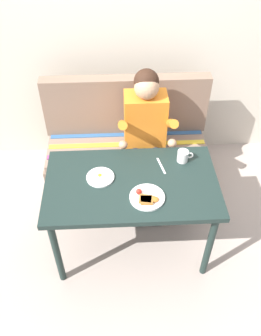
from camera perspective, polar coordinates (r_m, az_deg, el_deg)
The scene contains 9 objects.
ground_plane at distance 3.02m, azimuth 0.15°, elevation -11.88°, with size 8.00×8.00×0.00m, color #AA9B90.
back_wall at distance 3.20m, azimuth -1.09°, elevation 21.93°, with size 4.40×0.10×2.60m, color beige.
table at distance 2.51m, azimuth 0.17°, elevation -3.56°, with size 1.20×0.70×0.73m.
couch at distance 3.28m, azimuth -0.54°, elevation 2.54°, with size 1.44×0.56×1.00m.
person at distance 2.89m, azimuth 2.46°, elevation 6.45°, with size 0.45×0.61×1.21m.
plate_breakfast at distance 2.34m, azimuth 2.64°, elevation -4.75°, with size 0.23×0.23×0.05m.
plate_eggs at distance 2.48m, azimuth -4.87°, elevation -1.45°, with size 0.19×0.19×0.04m.
coffee_mug at distance 2.60m, azimuth 8.44°, elevation 1.95°, with size 0.12×0.08×0.09m.
fork at distance 2.57m, azimuth 4.94°, elevation 0.35°, with size 0.01×0.17×0.01m, color silver.
Camera 1 is at (-0.09, -1.69, 2.50)m, focal length 38.00 mm.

